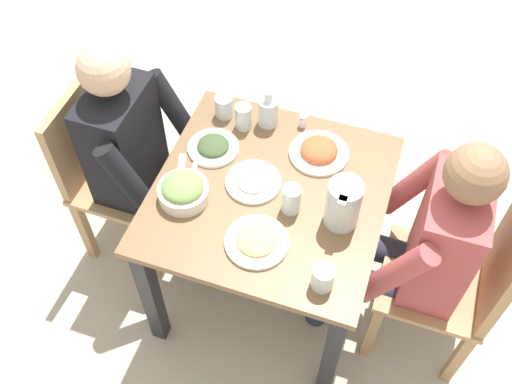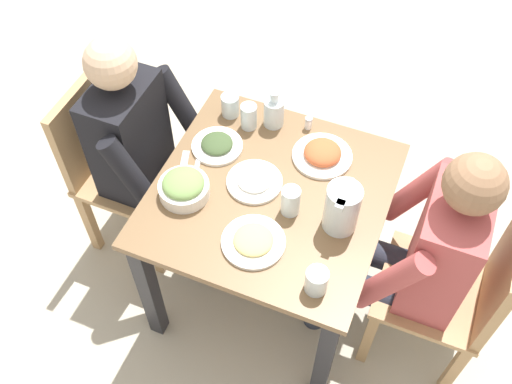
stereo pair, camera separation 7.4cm
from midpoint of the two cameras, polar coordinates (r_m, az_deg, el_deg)
The scene contains 20 objects.
ground_plane at distance 2.74m, azimuth 0.29°, elevation -9.03°, with size 8.00×8.00×0.00m, color #B7AD99.
dining_table at distance 2.24m, azimuth 0.35°, elevation -1.96°, with size 0.83×0.83×0.71m.
chair_near at distance 2.32m, azimuth 18.30°, elevation -8.06°, with size 0.40×0.40×0.86m.
chair_far at distance 2.60m, azimuth -14.96°, elevation 2.27°, with size 0.40×0.40×0.86m.
diner_near at distance 2.18m, azimuth 14.10°, elevation -4.87°, with size 0.48×0.53×1.15m.
diner_far at distance 2.40m, azimuth -11.47°, elevation 3.30°, with size 0.48×0.53×1.15m.
water_pitcher at distance 2.00m, azimuth 7.39°, elevation -1.15°, with size 0.16×0.12×0.19m.
salad_bowl at distance 2.11m, azimuth -8.05°, elevation 0.15°, with size 0.18×0.18×0.09m.
plate_dolmas at distance 2.26m, azimuth -5.10°, elevation 4.37°, with size 0.20×0.20×0.04m.
plate_fries at distance 2.00m, azimuth -1.01°, elevation -4.78°, with size 0.22×0.22×0.04m.
plate_rice_curry at distance 2.24m, azimuth 5.16°, elevation 3.95°, with size 0.23×0.23×0.06m.
plate_yoghurt at distance 2.15m, azimuth -1.25°, elevation 1.06°, with size 0.21×0.21×0.04m.
water_glass_near_right at distance 2.31m, azimuth -2.16°, elevation 7.25°, with size 0.06×0.06×0.11m, color silver.
water_glass_by_pitcher at distance 2.36m, azimuth -4.03°, elevation 8.23°, with size 0.07×0.07×0.09m, color silver.
water_glass_far_right at distance 1.90m, azimuth 5.35°, elevation -8.25°, with size 0.07×0.07×0.09m, color silver.
water_glass_far_left at distance 2.05m, azimuth 2.40°, elevation -0.73°, with size 0.07×0.07×0.11m, color silver.
oil_carafe at distance 2.32m, azimuth 0.25°, elevation 7.67°, with size 0.08×0.08×0.16m.
salt_shaker at distance 2.33m, azimuth 3.65°, elevation 6.87°, with size 0.03×0.03×0.05m.
fork_near at distance 2.21m, azimuth -8.23°, elevation 1.92°, with size 0.17×0.03×0.01m, color silver.
knife_near at distance 2.19m, azimuth -7.04°, elevation 1.34°, with size 0.18×0.02×0.01m, color silver.
Camera 1 is at (-1.24, -0.37, 2.41)m, focal length 41.40 mm.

